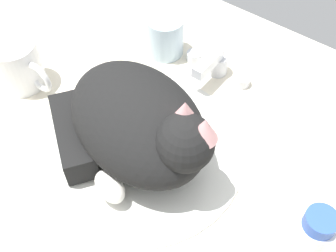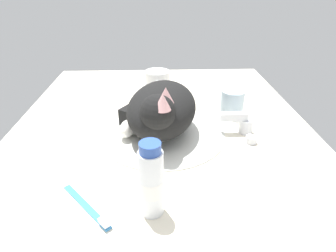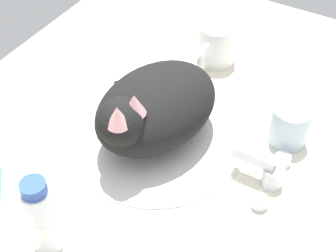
{
  "view_description": "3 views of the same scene",
  "coord_description": "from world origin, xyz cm",
  "px_view_note": "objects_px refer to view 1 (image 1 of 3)",
  "views": [
    {
      "loc": [
        26.69,
        -27.65,
        54.71
      ],
      "look_at": [
        2.82,
        3.63,
        4.75
      ],
      "focal_mm": 44.9,
      "sensor_mm": 36.0,
      "label": 1
    },
    {
      "loc": [
        66.56,
        -0.91,
        38.76
      ],
      "look_at": [
        2.79,
        1.43,
        3.88
      ],
      "focal_mm": 30.97,
      "sensor_mm": 36.0,
      "label": 2
    },
    {
      "loc": [
        54.98,
        34.03,
        66.17
      ],
      "look_at": [
        0.76,
        2.72,
        4.67
      ],
      "focal_mm": 53.77,
      "sensor_mm": 36.0,
      "label": 3
    }
  ],
  "objects_px": {
    "rinse_cup": "(165,36)",
    "faucet": "(215,65)",
    "toothpaste_bottle": "(304,247)",
    "cat": "(138,125)",
    "coffee_mug": "(19,65)"
  },
  "relations": [
    {
      "from": "rinse_cup",
      "to": "toothpaste_bottle",
      "type": "distance_m",
      "value": 0.45
    },
    {
      "from": "toothpaste_bottle",
      "to": "faucet",
      "type": "bearing_deg",
      "value": 139.53
    },
    {
      "from": "coffee_mug",
      "to": "toothpaste_bottle",
      "type": "distance_m",
      "value": 0.54
    },
    {
      "from": "faucet",
      "to": "cat",
      "type": "bearing_deg",
      "value": -88.41
    },
    {
      "from": "cat",
      "to": "rinse_cup",
      "type": "bearing_deg",
      "value": 118.48
    },
    {
      "from": "rinse_cup",
      "to": "toothpaste_bottle",
      "type": "height_order",
      "value": "toothpaste_bottle"
    },
    {
      "from": "coffee_mug",
      "to": "rinse_cup",
      "type": "height_order",
      "value": "coffee_mug"
    },
    {
      "from": "cat",
      "to": "toothpaste_bottle",
      "type": "distance_m",
      "value": 0.27
    },
    {
      "from": "coffee_mug",
      "to": "toothpaste_bottle",
      "type": "height_order",
      "value": "toothpaste_bottle"
    },
    {
      "from": "coffee_mug",
      "to": "rinse_cup",
      "type": "bearing_deg",
      "value": 55.6
    },
    {
      "from": "cat",
      "to": "faucet",
      "type": "bearing_deg",
      "value": 91.59
    },
    {
      "from": "cat",
      "to": "coffee_mug",
      "type": "height_order",
      "value": "cat"
    },
    {
      "from": "rinse_cup",
      "to": "faucet",
      "type": "bearing_deg",
      "value": 2.13
    },
    {
      "from": "cat",
      "to": "toothpaste_bottle",
      "type": "bearing_deg",
      "value": -3.89
    },
    {
      "from": "faucet",
      "to": "cat",
      "type": "height_order",
      "value": "cat"
    }
  ]
}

